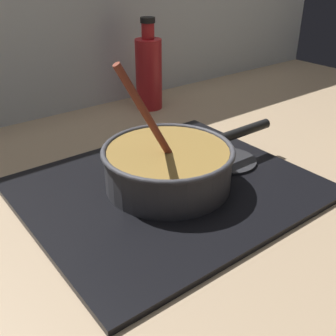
% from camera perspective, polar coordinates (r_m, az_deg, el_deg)
% --- Properties ---
extents(ground, '(2.40, 1.60, 0.04)m').
position_cam_1_polar(ground, '(0.68, 8.96, -13.93)').
color(ground, '#9E8466').
extents(backsplash_wall, '(2.40, 0.02, 0.55)m').
position_cam_1_polar(backsplash_wall, '(1.20, -19.56, 19.13)').
color(backsplash_wall, silver).
rests_on(backsplash_wall, ground).
extents(hob_plate, '(0.56, 0.48, 0.01)m').
position_cam_1_polar(hob_plate, '(0.83, 0.00, -2.77)').
color(hob_plate, black).
rests_on(hob_plate, ground).
extents(burner_ring, '(0.16, 0.16, 0.01)m').
position_cam_1_polar(burner_ring, '(0.83, 0.00, -2.18)').
color(burner_ring, '#592D0C').
rests_on(burner_ring, hob_plate).
extents(spare_burner, '(0.13, 0.13, 0.01)m').
position_cam_1_polar(spare_burner, '(0.93, 8.35, 1.04)').
color(spare_burner, '#262628').
rests_on(spare_burner, hob_plate).
extents(cooking_pan, '(0.42, 0.26, 0.26)m').
position_cam_1_polar(cooking_pan, '(0.81, 0.08, 0.37)').
color(cooking_pan, '#38383D').
rests_on(cooking_pan, hob_plate).
extents(oil_bottle, '(0.08, 0.08, 0.27)m').
position_cam_1_polar(oil_bottle, '(1.25, -2.72, 13.38)').
color(oil_bottle, red).
rests_on(oil_bottle, ground).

